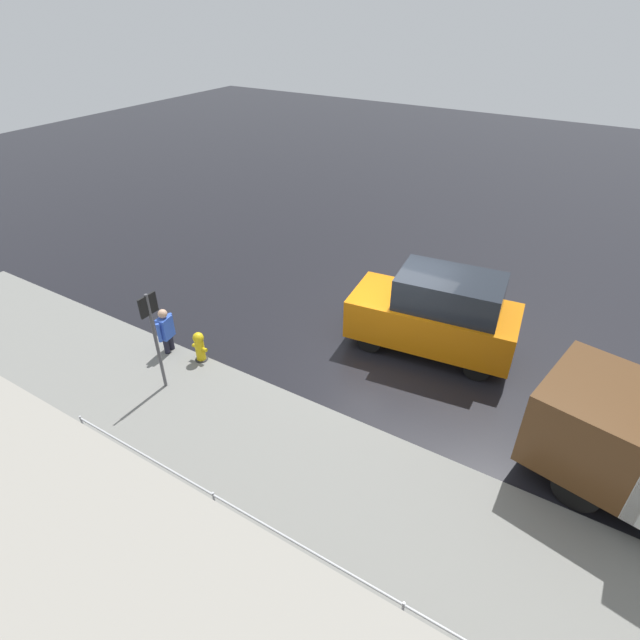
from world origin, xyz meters
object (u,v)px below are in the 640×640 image
Objects in this scene: moving_hatchback at (437,313)px; sign_post at (153,329)px; pedestrian at (166,329)px; fire_hydrant at (200,347)px.

moving_hatchback is 6.40m from sign_post.
moving_hatchback is at bearing -147.31° from pedestrian.
fire_hydrant is (4.52, 3.34, -0.63)m from moving_hatchback.
sign_post reaches higher than moving_hatchback.
moving_hatchback reaches higher than pedestrian.
sign_post is at bearing 88.51° from fire_hydrant.
sign_post is (4.55, 4.47, 0.55)m from moving_hatchback.
sign_post is at bearing 44.47° from moving_hatchback.
sign_post reaches higher than pedestrian.
fire_hydrant is 0.33× the size of sign_post.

